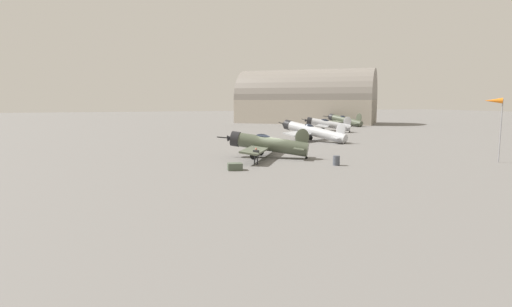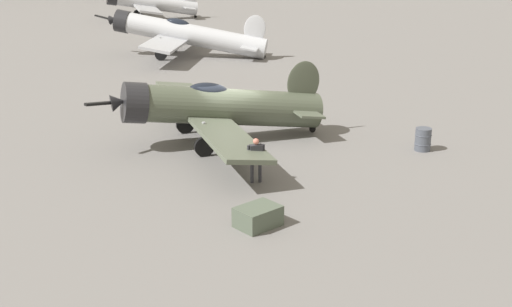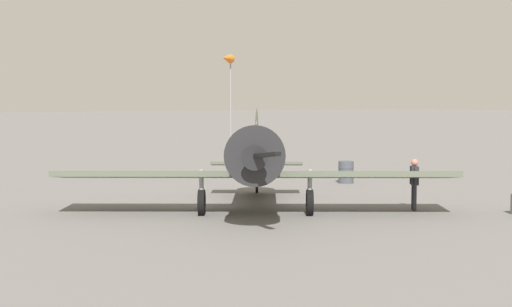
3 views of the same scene
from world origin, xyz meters
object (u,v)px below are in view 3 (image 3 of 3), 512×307
(ground_crew_mechanic, at_px, (414,179))
(windsock_mast, at_px, (227,64))
(airplane_foreground, at_px, (256,163))
(fuel_drum, at_px, (346,172))

(ground_crew_mechanic, distance_m, windsock_mast, 24.45)
(airplane_foreground, xyz_separation_m, fuel_drum, (4.40, -7.36, -1.06))
(ground_crew_mechanic, relative_size, fuel_drum, 1.77)
(ground_crew_mechanic, bearing_deg, airplane_foreground, -176.58)
(fuel_drum, height_order, windsock_mast, windsock_mast)
(fuel_drum, bearing_deg, ground_crew_mechanic, 156.75)
(airplane_foreground, relative_size, ground_crew_mechanic, 6.92)
(airplane_foreground, xyz_separation_m, windsock_mast, (20.35, -10.73, 4.33))
(airplane_foreground, height_order, fuel_drum, airplane_foreground)
(airplane_foreground, distance_m, ground_crew_mechanic, 5.11)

